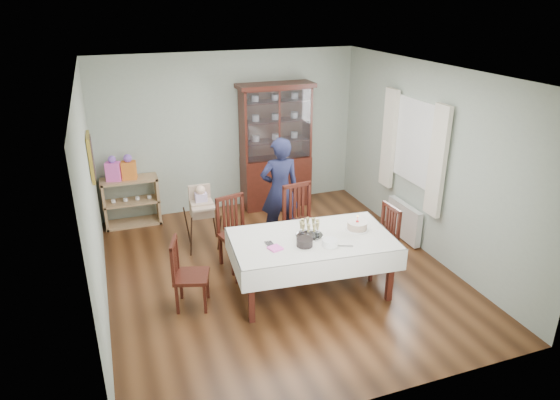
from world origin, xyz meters
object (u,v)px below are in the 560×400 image
woman (280,190)px  high_chair (203,223)px  gift_bag_orange (129,168)px  china_cabinet (276,145)px  chair_far_right (303,236)px  chair_end_left (191,287)px  dining_table (311,264)px  champagne_tray (309,231)px  chair_far_left (238,246)px  birthday_cake (357,226)px  chair_end_right (377,253)px  gift_bag_pink (113,170)px  sideboard (131,202)px

woman → high_chair: woman is taller
high_chair → gift_bag_orange: size_ratio=2.38×
woman → gift_bag_orange: bearing=-29.3°
china_cabinet → woman: china_cabinet is taller
chair_far_right → chair_end_left: (-1.76, -0.71, -0.05)m
dining_table → woman: (0.12, 1.51, 0.43)m
woman → champagne_tray: bearing=88.2°
champagne_tray → gift_bag_orange: 3.40m
chair_far_left → dining_table: bearing=-67.5°
woman → gift_bag_orange: (-2.07, 1.33, 0.16)m
birthday_cake → chair_far_left: bearing=144.9°
chair_far_right → woman: size_ratio=0.65×
chair_end_left → gift_bag_orange: bearing=26.9°
chair_end_right → birthday_cake: bearing=-76.1°
high_chair → china_cabinet: bearing=38.2°
dining_table → chair_far_left: (-0.71, 0.96, -0.09)m
chair_end_right → woman: (-0.91, 1.38, 0.53)m
chair_end_left → woman: size_ratio=0.54×
chair_far_left → chair_end_right: 1.92m
chair_far_right → gift_bag_orange: bearing=130.7°
gift_bag_orange → china_cabinet: bearing=-0.0°
chair_far_left → birthday_cake: bearing=-49.0°
chair_far_left → high_chair: chair_far_left is taller
champagne_tray → chair_far_left: bearing=127.4°
birthday_cake → woman: bearing=108.9°
dining_table → gift_bag_pink: gift_bag_pink is taller
sideboard → gift_bag_pink: (-0.22, -0.02, 0.58)m
china_cabinet → woman: (-0.41, -1.33, -0.31)m
high_chair → champagne_tray: (1.03, -1.63, 0.44)m
champagne_tray → gift_bag_orange: gift_bag_orange is taller
gift_bag_pink → birthday_cake: bearing=-45.1°
gift_bag_orange → chair_end_right: bearing=-42.3°
chair_end_left → gift_bag_orange: gift_bag_orange is taller
chair_end_left → chair_end_right: size_ratio=0.94×
woman → gift_bag_orange: 2.47m
dining_table → high_chair: size_ratio=2.13×
dining_table → chair_far_left: bearing=126.5°
chair_end_right → gift_bag_pink: (-3.22, 2.71, 0.70)m
sideboard → chair_far_right: size_ratio=0.85×
dining_table → champagne_tray: size_ratio=6.08×
chair_far_left → high_chair: size_ratio=1.01×
china_cabinet → high_chair: 2.08m
dining_table → gift_bag_pink: (-2.19, 2.84, 0.60)m
china_cabinet → champagne_tray: size_ratio=6.32×
dining_table → chair_end_left: size_ratio=2.35×
sideboard → chair_end_left: chair_end_left is taller
chair_end_right → champagne_tray: champagne_tray is taller
china_cabinet → gift_bag_pink: bearing=180.0°
dining_table → china_cabinet: size_ratio=0.96×
chair_far_left → gift_bag_pink: (-1.49, 1.89, 0.69)m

